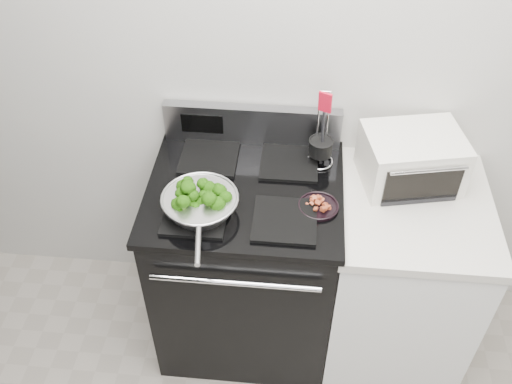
# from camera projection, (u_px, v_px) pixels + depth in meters

# --- Properties ---
(back_wall) EXTENTS (4.00, 0.02, 2.70)m
(back_wall) POSITION_uv_depth(u_px,v_px,m) (329.00, 60.00, 2.24)
(back_wall) COLOR beige
(back_wall) RESTS_ON ground
(gas_range) EXTENTS (0.79, 0.69, 1.13)m
(gas_range) POSITION_uv_depth(u_px,v_px,m) (246.00, 262.00, 2.60)
(gas_range) COLOR black
(gas_range) RESTS_ON floor
(counter) EXTENTS (0.62, 0.68, 0.92)m
(counter) POSITION_uv_depth(u_px,v_px,m) (397.00, 277.00, 2.57)
(counter) COLOR white
(counter) RESTS_ON floor
(skillet) EXTENTS (0.30, 0.47, 0.06)m
(skillet) POSITION_uv_depth(u_px,v_px,m) (200.00, 203.00, 2.15)
(skillet) COLOR silver
(skillet) RESTS_ON gas_range
(broccoli_pile) EXTENTS (0.23, 0.23, 0.08)m
(broccoli_pile) POSITION_uv_depth(u_px,v_px,m) (200.00, 199.00, 2.14)
(broccoli_pile) COLOR black
(broccoli_pile) RESTS_ON skillet
(bacon_plate) EXTENTS (0.16, 0.16, 0.04)m
(bacon_plate) POSITION_uv_depth(u_px,v_px,m) (318.00, 204.00, 2.19)
(bacon_plate) COLOR black
(bacon_plate) RESTS_ON gas_range
(utensil_holder) EXTENTS (0.12, 0.12, 0.36)m
(utensil_holder) POSITION_uv_depth(u_px,v_px,m) (320.00, 151.00, 2.36)
(utensil_holder) COLOR silver
(utensil_holder) RESTS_ON gas_range
(toaster_oven) EXTENTS (0.43, 0.36, 0.22)m
(toaster_oven) POSITION_uv_depth(u_px,v_px,m) (411.00, 159.00, 2.29)
(toaster_oven) COLOR white
(toaster_oven) RESTS_ON counter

